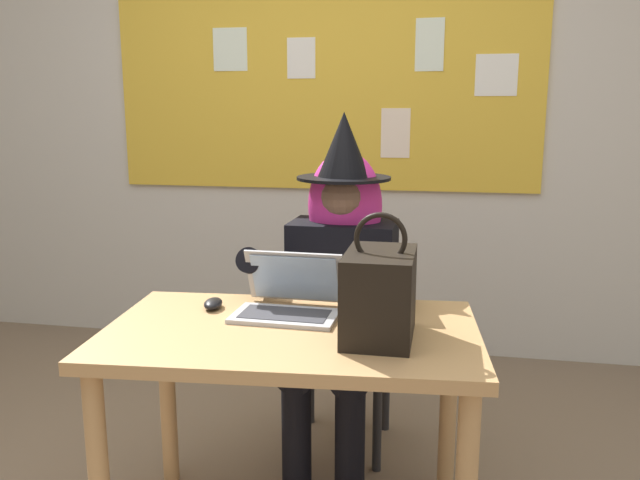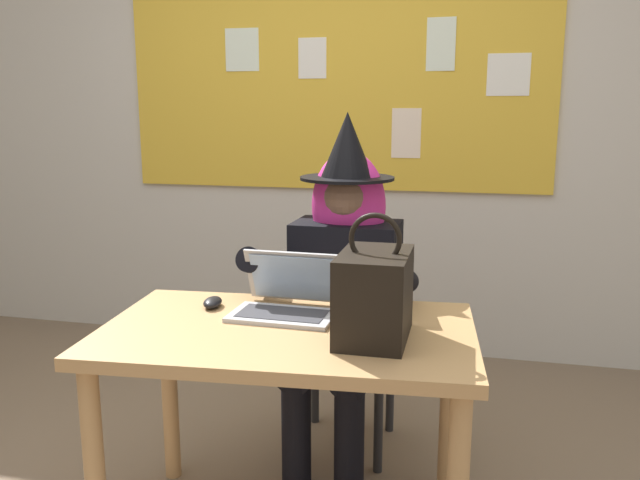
{
  "view_description": "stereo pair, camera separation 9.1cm",
  "coord_description": "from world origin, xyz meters",
  "px_view_note": "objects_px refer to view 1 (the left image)",
  "views": [
    {
      "loc": [
        0.69,
        -1.73,
        1.4
      ],
      "look_at": [
        0.27,
        0.44,
        0.95
      ],
      "focal_mm": 36.18,
      "sensor_mm": 36.0,
      "label": 1
    },
    {
      "loc": [
        0.78,
        -1.71,
        1.4
      ],
      "look_at": [
        0.27,
        0.44,
        0.95
      ],
      "focal_mm": 36.18,
      "sensor_mm": 36.0,
      "label": 2
    }
  ],
  "objects_px": {
    "computer_mouse": "(213,304)",
    "person_costumed": "(340,270)",
    "desk_main": "(292,360)",
    "handbag": "(379,294)",
    "chair_at_desk": "(345,327)",
    "laptop": "(289,300)"
  },
  "relations": [
    {
      "from": "person_costumed",
      "to": "laptop",
      "type": "relative_size",
      "value": 4.01
    },
    {
      "from": "desk_main",
      "to": "person_costumed",
      "type": "xyz_separation_m",
      "value": [
        0.06,
        0.59,
        0.15
      ]
    },
    {
      "from": "computer_mouse",
      "to": "person_costumed",
      "type": "bearing_deg",
      "value": 42.65
    },
    {
      "from": "laptop",
      "to": "computer_mouse",
      "type": "distance_m",
      "value": 0.27
    },
    {
      "from": "desk_main",
      "to": "laptop",
      "type": "relative_size",
      "value": 3.49
    },
    {
      "from": "chair_at_desk",
      "to": "person_costumed",
      "type": "bearing_deg",
      "value": -0.65
    },
    {
      "from": "chair_at_desk",
      "to": "person_costumed",
      "type": "height_order",
      "value": "person_costumed"
    },
    {
      "from": "laptop",
      "to": "computer_mouse",
      "type": "bearing_deg",
      "value": -179.23
    },
    {
      "from": "chair_at_desk",
      "to": "handbag",
      "type": "distance_m",
      "value": 0.85
    },
    {
      "from": "desk_main",
      "to": "chair_at_desk",
      "type": "height_order",
      "value": "chair_at_desk"
    },
    {
      "from": "chair_at_desk",
      "to": "computer_mouse",
      "type": "xyz_separation_m",
      "value": [
        -0.37,
        -0.56,
        0.25
      ]
    },
    {
      "from": "desk_main",
      "to": "computer_mouse",
      "type": "distance_m",
      "value": 0.36
    },
    {
      "from": "chair_at_desk",
      "to": "laptop",
      "type": "bearing_deg",
      "value": -9.78
    },
    {
      "from": "desk_main",
      "to": "handbag",
      "type": "relative_size",
      "value": 3.2
    },
    {
      "from": "person_costumed",
      "to": "laptop",
      "type": "height_order",
      "value": "person_costumed"
    },
    {
      "from": "desk_main",
      "to": "person_costumed",
      "type": "distance_m",
      "value": 0.61
    },
    {
      "from": "chair_at_desk",
      "to": "handbag",
      "type": "relative_size",
      "value": 2.35
    },
    {
      "from": "laptop",
      "to": "chair_at_desk",
      "type": "bearing_deg",
      "value": 81.32
    },
    {
      "from": "handbag",
      "to": "person_costumed",
      "type": "bearing_deg",
      "value": 109.4
    },
    {
      "from": "handbag",
      "to": "chair_at_desk",
      "type": "bearing_deg",
      "value": 106.21
    },
    {
      "from": "person_costumed",
      "to": "computer_mouse",
      "type": "height_order",
      "value": "person_costumed"
    },
    {
      "from": "desk_main",
      "to": "chair_at_desk",
      "type": "xyz_separation_m",
      "value": [
        0.06,
        0.71,
        -0.13
      ]
    }
  ]
}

